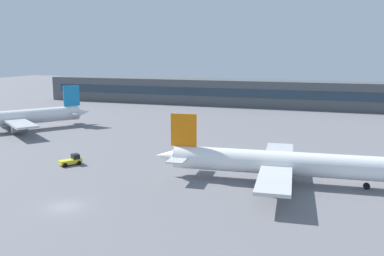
% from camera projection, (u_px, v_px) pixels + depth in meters
% --- Properties ---
extents(ground_plane, '(400.00, 400.00, 0.00)m').
position_uv_depth(ground_plane, '(178.00, 141.00, 87.90)').
color(ground_plane, slate).
extents(terminal_building, '(147.25, 12.13, 9.00)m').
position_uv_depth(terminal_building, '(240.00, 93.00, 145.61)').
color(terminal_building, '#4C5156').
rests_on(terminal_building, ground_plane).
extents(airplane_near, '(38.84, 27.14, 9.59)m').
position_uv_depth(airplane_near, '(285.00, 164.00, 59.19)').
color(airplane_near, white).
rests_on(airplane_near, ground_plane).
extents(airplane_mid, '(27.34, 35.09, 10.15)m').
position_uv_depth(airplane_mid, '(7.00, 119.00, 97.88)').
color(airplane_mid, white).
rests_on(airplane_mid, ground_plane).
extents(baggage_tug_yellow, '(3.29, 3.81, 1.75)m').
position_uv_depth(baggage_tug_yellow, '(72.00, 160.00, 69.26)').
color(baggage_tug_yellow, yellow).
rests_on(baggage_tug_yellow, ground_plane).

